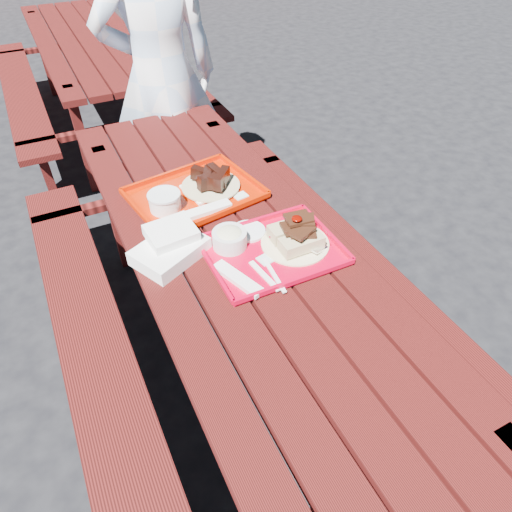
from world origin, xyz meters
name	(u,v)px	position (x,y,z in m)	size (l,w,h in m)	color
ground	(242,366)	(0.00, 0.00, 0.00)	(60.00, 60.00, 0.00)	black
picnic_table_near	(239,283)	(0.00, 0.00, 0.56)	(1.41, 2.40, 0.75)	#4B100E
picnic_table_far	(92,62)	(0.00, 2.80, 0.56)	(1.41, 2.40, 0.75)	#4B100E
near_tray	(269,243)	(0.09, -0.07, 0.79)	(0.47, 0.40, 0.15)	#BD0123
far_tray	(194,193)	(-0.03, 0.36, 0.78)	(0.56, 0.47, 0.08)	#B31A00
white_cloth	(170,246)	(-0.23, 0.06, 0.79)	(0.29, 0.26, 0.10)	white
person	(161,77)	(0.15, 1.33, 0.90)	(0.65, 0.43, 1.79)	#C1DDFF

